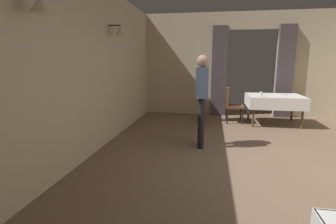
{
  "coord_description": "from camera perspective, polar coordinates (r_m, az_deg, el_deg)",
  "views": [
    {
      "loc": [
        -1.11,
        -3.8,
        1.61
      ],
      "look_at": [
        -1.78,
        0.15,
        0.82
      ],
      "focal_mm": 27.59,
      "sensor_mm": 36.0,
      "label": 1
    }
  ],
  "objects": [
    {
      "name": "glass_mid_c",
      "position": [
        7.1,
        19.81,
        3.92
      ],
      "size": [
        0.07,
        0.07,
        0.09
      ],
      "primitive_type": "cylinder",
      "color": "silver",
      "rests_on": "dining_table_mid"
    },
    {
      "name": "ground",
      "position": [
        4.27,
        24.54,
        -12.0
      ],
      "size": [
        10.08,
        10.08,
        0.0
      ],
      "primitive_type": "plane",
      "color": "#7A604C"
    },
    {
      "name": "chair_mid_left",
      "position": [
        7.04,
        13.87,
        1.91
      ],
      "size": [
        0.44,
        0.44,
        0.93
      ],
      "color": "black",
      "rests_on": "ground"
    },
    {
      "name": "person_waiter_by_doorway",
      "position": [
        6.97,
        7.87,
        6.25
      ],
      "size": [
        0.23,
        0.37,
        1.72
      ],
      "color": "black",
      "rests_on": "ground"
    },
    {
      "name": "dining_table_mid",
      "position": [
        7.16,
        22.5,
        2.67
      ],
      "size": [
        1.37,
        1.07,
        0.75
      ],
      "color": "#4C3D2D",
      "rests_on": "ground"
    },
    {
      "name": "wall_left",
      "position": [
        4.33,
        -19.35,
        9.21
      ],
      "size": [
        0.49,
        8.4,
        3.0
      ],
      "color": "beige",
      "rests_on": "ground"
    },
    {
      "name": "wall_back",
      "position": [
        8.05,
        17.9,
        10.0
      ],
      "size": [
        6.4,
        0.27,
        3.0
      ],
      "color": "beige",
      "rests_on": "ground"
    },
    {
      "name": "person_diner_standing_aside",
      "position": [
        4.79,
        7.52,
        4.07
      ],
      "size": [
        0.23,
        0.36,
        1.72
      ],
      "color": "black",
      "rests_on": "ground"
    },
    {
      "name": "plate_mid_b",
      "position": [
        6.77,
        19.92,
        3.27
      ],
      "size": [
        0.23,
        0.23,
        0.01
      ],
      "primitive_type": "cylinder",
      "color": "white",
      "rests_on": "dining_table_mid"
    },
    {
      "name": "plate_mid_a",
      "position": [
        7.34,
        24.25,
        3.51
      ],
      "size": [
        0.21,
        0.21,
        0.01
      ],
      "primitive_type": "cylinder",
      "color": "white",
      "rests_on": "dining_table_mid"
    }
  ]
}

